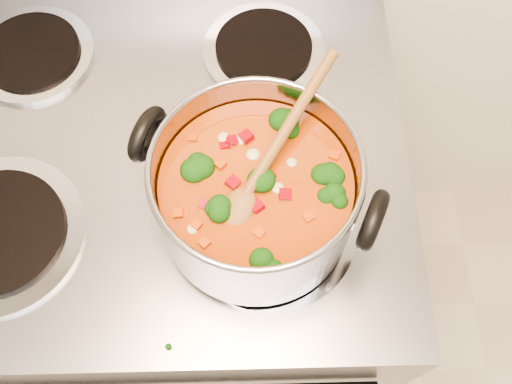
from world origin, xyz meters
TOP-DOWN VIEW (x-y plane):
  - electric_range at (-0.07, 1.16)m, footprint 0.80×0.72m
  - stockpot at (0.10, 1.02)m, footprint 0.32×0.26m
  - wooden_spoon at (0.11, 1.03)m, footprint 0.17×0.23m
  - cooktop_crumbs at (0.16, 0.99)m, footprint 0.05×0.39m

SIDE VIEW (x-z plane):
  - electric_range at x=-0.07m, z-range -0.07..1.01m
  - cooktop_crumbs at x=0.16m, z-range 0.92..0.93m
  - stockpot at x=0.10m, z-range 0.93..1.08m
  - wooden_spoon at x=0.11m, z-range 1.01..1.09m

